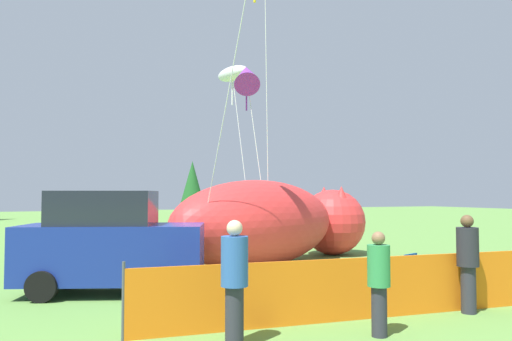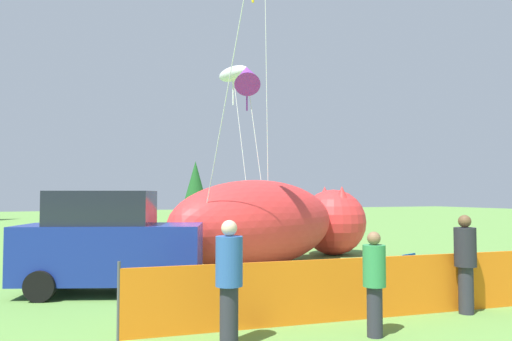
{
  "view_description": "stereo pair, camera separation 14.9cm",
  "coord_description": "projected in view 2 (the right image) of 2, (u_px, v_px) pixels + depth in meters",
  "views": [
    {
      "loc": [
        -5.06,
        -10.12,
        2.27
      ],
      "look_at": [
        1.44,
        4.89,
        3.03
      ],
      "focal_mm": 35.0,
      "sensor_mm": 36.0,
      "label": 1
    },
    {
      "loc": [
        -4.93,
        -10.18,
        2.27
      ],
      "look_at": [
        1.44,
        4.89,
        3.03
      ],
      "focal_mm": 35.0,
      "sensor_mm": 36.0,
      "label": 2
    }
  ],
  "objects": [
    {
      "name": "ground_plane",
      "position": [
        282.0,
        295.0,
        11.17
      ],
      "size": [
        120.0,
        120.0,
        0.0
      ],
      "primitive_type": "plane",
      "color": "#609342"
    },
    {
      "name": "parked_car",
      "position": [
        109.0,
        244.0,
        11.36
      ],
      "size": [
        4.39,
        3.0,
        2.33
      ],
      "rotation": [
        0.0,
        0.0,
        -0.36
      ],
      "color": "navy",
      "rests_on": "ground"
    },
    {
      "name": "folding_chair",
      "position": [
        415.0,
        274.0,
        10.71
      ],
      "size": [
        0.72,
        0.72,
        0.96
      ],
      "rotation": [
        0.0,
        0.0,
        -1.21
      ],
      "color": "#1959A5",
      "rests_on": "ground"
    },
    {
      "name": "inflatable_cat",
      "position": [
        275.0,
        226.0,
        16.0
      ],
      "size": [
        8.69,
        5.7,
        2.69
      ],
      "rotation": [
        0.0,
        0.0,
        0.44
      ],
      "color": "red",
      "rests_on": "ground"
    },
    {
      "name": "safety_fence",
      "position": [
        369.0,
        288.0,
        9.06
      ],
      "size": [
        8.81,
        0.8,
        1.22
      ],
      "rotation": [
        0.0,
        0.0,
        -0.09
      ],
      "color": "orange",
      "rests_on": "ground"
    },
    {
      "name": "spectator_in_yellow_shirt",
      "position": [
        374.0,
        279.0,
        7.93
      ],
      "size": [
        0.36,
        0.36,
        1.66
      ],
      "color": "#2D2D38",
      "rests_on": "ground"
    },
    {
      "name": "spectator_in_black_shirt",
      "position": [
        229.0,
        277.0,
        7.43
      ],
      "size": [
        0.41,
        0.41,
        1.87
      ],
      "color": "#2D2D38",
      "rests_on": "ground"
    },
    {
      "name": "spectator_in_green_shirt",
      "position": [
        465.0,
        260.0,
        9.46
      ],
      "size": [
        0.41,
        0.41,
        1.86
      ],
      "color": "#2D2D38",
      "rests_on": "ground"
    },
    {
      "name": "kite_white_ghost",
      "position": [
        233.0,
        74.0,
        20.62
      ],
      "size": [
        0.83,
        4.04,
        7.75
      ],
      "color": "silver",
      "rests_on": "ground"
    },
    {
      "name": "kite_purple_delta",
      "position": [
        247.0,
        76.0,
        18.24
      ],
      "size": [
        1.46,
        2.69,
        7.42
      ],
      "color": "silver",
      "rests_on": "ground"
    },
    {
      "name": "horizon_tree_west",
      "position": [
        195.0,
        183.0,
        47.52
      ],
      "size": [
        2.26,
        2.26,
        5.38
      ],
      "color": "brown",
      "rests_on": "ground"
    }
  ]
}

